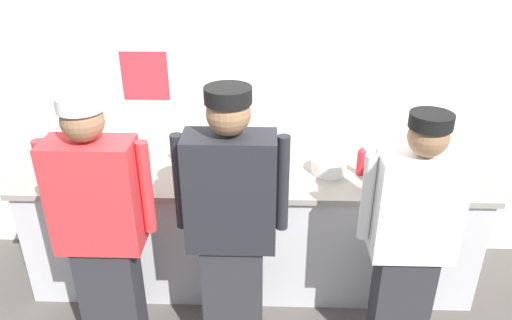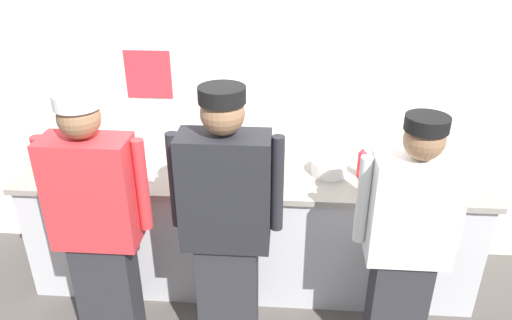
{
  "view_description": "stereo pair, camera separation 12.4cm",
  "coord_description": "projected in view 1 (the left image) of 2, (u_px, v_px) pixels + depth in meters",
  "views": [
    {
      "loc": [
        0.12,
        -2.6,
        2.51
      ],
      "look_at": [
        0.03,
        0.39,
        1.0
      ],
      "focal_mm": 34.04,
      "sensor_mm": 36.0,
      "label": 1
    },
    {
      "loc": [
        0.25,
        -2.59,
        2.51
      ],
      "look_at": [
        0.03,
        0.39,
        1.0
      ],
      "focal_mm": 34.04,
      "sensor_mm": 36.0,
      "label": 2
    }
  ],
  "objects": [
    {
      "name": "chef_far_right",
      "position": [
        410.0,
        239.0,
        2.74
      ],
      "size": [
        0.59,
        0.24,
        1.63
      ],
      "color": "#2D2D33",
      "rests_on": "ground"
    },
    {
      "name": "plate_stack_front",
      "position": [
        329.0,
        166.0,
        3.36
      ],
      "size": [
        0.24,
        0.24,
        0.1
      ],
      "color": "white",
      "rests_on": "prep_counter"
    },
    {
      "name": "wall_back",
      "position": [
        253.0,
        77.0,
        3.54
      ],
      "size": [
        5.02,
        0.11,
        2.92
      ],
      "color": "silver",
      "rests_on": "ground"
    },
    {
      "name": "ground_plane",
      "position": [
        250.0,
        311.0,
        3.45
      ],
      "size": [
        9.0,
        9.0,
        0.0
      ],
      "primitive_type": "plane",
      "color": "#514C47"
    },
    {
      "name": "ramekin_yellow_sauce",
      "position": [
        431.0,
        162.0,
        3.47
      ],
      "size": [
        0.09,
        0.09,
        0.04
      ],
      "color": "white",
      "rests_on": "prep_counter"
    },
    {
      "name": "prep_counter",
      "position": [
        252.0,
        228.0,
        3.57
      ],
      "size": [
        3.2,
        0.69,
        0.91
      ],
      "color": "silver",
      "rests_on": "ground"
    },
    {
      "name": "squeeze_bottle_primary",
      "position": [
        361.0,
        161.0,
        3.31
      ],
      "size": [
        0.06,
        0.06,
        0.21
      ],
      "color": "red",
      "rests_on": "prep_counter"
    },
    {
      "name": "chef_center",
      "position": [
        232.0,
        227.0,
        2.72
      ],
      "size": [
        0.63,
        0.24,
        1.77
      ],
      "color": "#2D2D33",
      "rests_on": "ground"
    },
    {
      "name": "ramekin_orange_sauce",
      "position": [
        60.0,
        173.0,
        3.31
      ],
      "size": [
        0.08,
        0.08,
        0.05
      ],
      "color": "white",
      "rests_on": "prep_counter"
    },
    {
      "name": "squeeze_bottle_secondary",
      "position": [
        179.0,
        152.0,
        3.46
      ],
      "size": [
        0.06,
        0.06,
        0.2
      ],
      "color": "#56A333",
      "rests_on": "prep_counter"
    },
    {
      "name": "chef_near_left",
      "position": [
        101.0,
        230.0,
        2.74
      ],
      "size": [
        0.62,
        0.24,
        1.72
      ],
      "color": "#2D2D33",
      "rests_on": "ground"
    },
    {
      "name": "mixing_bowl_steel",
      "position": [
        391.0,
        174.0,
        3.24
      ],
      "size": [
        0.33,
        0.33,
        0.1
      ],
      "primitive_type": "cylinder",
      "color": "#B7BABF",
      "rests_on": "prep_counter"
    },
    {
      "name": "sheet_tray",
      "position": [
        118.0,
        170.0,
        3.38
      ],
      "size": [
        0.53,
        0.33,
        0.02
      ],
      "primitive_type": "cube",
      "rotation": [
        0.0,
        0.0,
        0.03
      ],
      "color": "#B7BABF",
      "rests_on": "prep_counter"
    },
    {
      "name": "chefs_knife",
      "position": [
        210.0,
        165.0,
        3.47
      ],
      "size": [
        0.27,
        0.03,
        0.02
      ],
      "color": "#B7BABF",
      "rests_on": "prep_counter"
    },
    {
      "name": "ramekin_green_sauce",
      "position": [
        63.0,
        161.0,
        3.49
      ],
      "size": [
        0.09,
        0.09,
        0.04
      ],
      "color": "white",
      "rests_on": "prep_counter"
    }
  ]
}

